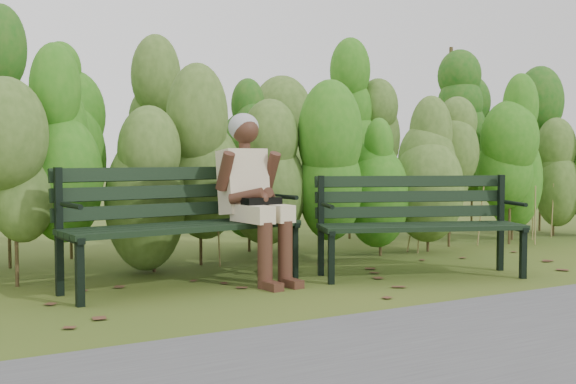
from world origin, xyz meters
TOP-DOWN VIEW (x-y plane):
  - ground at (0.00, 0.00)m, footprint 80.00×80.00m
  - footpath at (0.00, -2.20)m, footprint 60.00×2.50m
  - hedge_band at (0.00, 1.86)m, footprint 11.04×1.67m
  - leaf_litter at (-0.60, -0.19)m, footprint 5.36×2.23m
  - bench_left at (-0.85, 0.65)m, footprint 1.99×0.86m
  - bench_right at (1.14, 0.07)m, footprint 1.85×1.13m
  - seated_woman at (-0.24, 0.53)m, footprint 0.58×0.85m

SIDE VIEW (x-z plane):
  - ground at x=0.00m, z-range 0.00..0.00m
  - leaf_litter at x=-0.60m, z-range 0.00..0.01m
  - footpath at x=0.00m, z-range 0.00..0.01m
  - bench_right at x=1.14m, z-range 0.08..0.96m
  - bench_left at x=-0.85m, z-range 0.09..1.05m
  - seated_woman at x=-0.24m, z-range 0.09..1.50m
  - hedge_band at x=0.00m, z-range 0.05..2.47m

